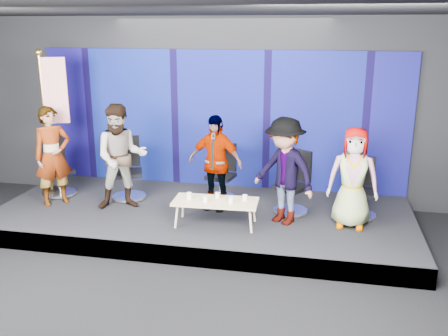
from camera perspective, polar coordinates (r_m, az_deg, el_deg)
The scene contains 21 objects.
ground at distance 6.51m, azimuth -7.98°, elevation -14.93°, with size 10.00×10.00×0.00m, color black.
room_walls at distance 5.67m, azimuth -8.93°, elevation 6.67°, with size 10.02×8.02×3.51m.
riser at distance 8.59m, azimuth -2.45°, elevation -5.73°, with size 7.00×3.00×0.30m, color black.
backdrop at distance 9.55m, azimuth -0.42°, elevation 5.58°, with size 7.00×0.08×2.60m, color #110650.
chair_a at distance 9.70m, azimuth -18.43°, elevation -0.88°, with size 0.85×0.85×1.06m.
panelist_a at distance 9.08m, azimuth -18.98°, elevation 1.30°, with size 0.63×0.41×1.72m, color black.
chair_b at distance 9.18m, azimuth -10.88°, elevation -1.17°, with size 0.81×0.81×1.11m.
panelist_b at distance 8.55m, azimuth -11.66°, elevation 1.24°, with size 0.87×0.68×1.79m, color black.
chair_c at distance 8.97m, azimuth -0.24°, elevation -1.51°, with size 0.66×0.66×1.00m.
panelist_c at distance 8.36m, azimuth -1.03°, elevation 0.62°, with size 0.95×0.40×1.62m, color black.
chair_d at distance 8.41m, azimuth 7.87°, elevation -2.78°, with size 0.81×0.81×1.05m.
panelist_d at distance 7.80m, azimuth 6.91°, elevation -0.36°, with size 1.09×0.63×1.69m, color black.
chair_e at distance 8.46m, azimuth 15.34°, elevation -3.27°, with size 0.58×0.58×0.97m.
panelist_e at distance 7.86m, azimuth 14.53°, elevation -1.09°, with size 0.77×0.50×1.57m, color black.
coffee_table at distance 7.79m, azimuth -0.98°, elevation -3.95°, with size 1.34×0.61×0.40m.
mug_a at distance 7.85m, azimuth -4.01°, elevation -3.17°, with size 0.08×0.08×0.10m, color silver.
mug_b at distance 7.71m, azimuth -2.15°, elevation -3.58°, with size 0.07×0.07×0.09m, color silver.
mug_c at distance 7.89m, azimuth -0.76°, elevation -3.11°, with size 0.07×0.07×0.08m, color silver.
mug_d at distance 7.66m, azimuth 0.78°, elevation -3.66°, with size 0.08×0.08×0.09m, color silver.
mug_e at distance 7.77m, azimuth 2.40°, elevation -3.41°, with size 0.08×0.08×0.09m, color silver.
flag_stand at distance 9.46m, azimuth -18.97°, elevation 5.21°, with size 0.59×0.35×2.64m.
Camera 1 is at (1.98, -5.23, 3.33)m, focal length 40.00 mm.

